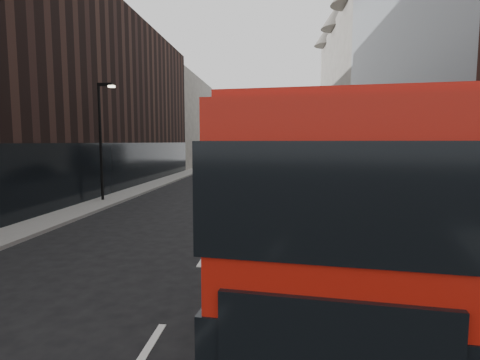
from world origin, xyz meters
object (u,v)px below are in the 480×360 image
(car_b, at_px, (290,184))
(street_lamp, at_px, (102,133))
(car_a, at_px, (262,200))
(red_bus, at_px, (328,207))
(car_c, at_px, (293,174))
(grey_bus, at_px, (266,158))

(car_b, bearing_deg, street_lamp, -168.89)
(street_lamp, bearing_deg, car_b, 18.76)
(street_lamp, relative_size, car_a, 1.81)
(red_bus, height_order, car_a, red_bus)
(car_a, distance_m, car_c, 15.18)
(red_bus, xyz_separation_m, car_a, (-1.83, 11.33, -1.63))
(street_lamp, height_order, car_c, street_lamp)
(street_lamp, xyz_separation_m, car_b, (11.41, 3.88, -3.39))
(street_lamp, height_order, red_bus, street_lamp)
(red_bus, distance_m, car_b, 17.66)
(red_bus, bearing_deg, street_lamp, 137.18)
(red_bus, bearing_deg, grey_bus, 100.64)
(street_lamp, relative_size, red_bus, 0.67)
(street_lamp, bearing_deg, red_bus, -49.89)
(car_a, bearing_deg, car_c, 76.05)
(red_bus, bearing_deg, car_b, 97.52)
(car_c, bearing_deg, grey_bus, 101.93)
(red_bus, relative_size, car_b, 2.17)
(red_bus, xyz_separation_m, car_b, (-0.14, 17.59, -1.50))
(street_lamp, xyz_separation_m, red_bus, (11.56, -13.72, -1.89))
(street_lamp, height_order, grey_bus, street_lamp)
(street_lamp, relative_size, grey_bus, 0.65)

